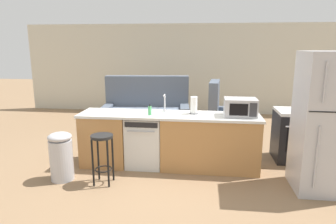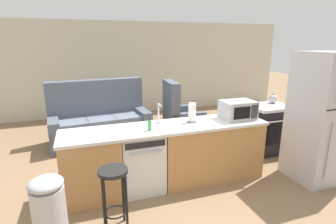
{
  "view_description": "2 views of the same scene",
  "coord_description": "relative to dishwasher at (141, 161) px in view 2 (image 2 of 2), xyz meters",
  "views": [
    {
      "loc": [
        0.71,
        -4.7,
        2.0
      ],
      "look_at": [
        0.1,
        0.29,
        0.87
      ],
      "focal_mm": 32.0,
      "sensor_mm": 36.0,
      "label": 1
    },
    {
      "loc": [
        -0.98,
        -3.33,
        2.05
      ],
      "look_at": [
        0.23,
        0.23,
        1.04
      ],
      "focal_mm": 28.0,
      "sensor_mm": 36.0,
      "label": 2
    }
  ],
  "objects": [
    {
      "name": "trash_bin",
      "position": [
        -1.14,
        -0.71,
        -0.04
      ],
      "size": [
        0.35,
        0.35,
        0.74
      ],
      "color": "#B7B7BC",
      "rests_on": "ground_plane"
    },
    {
      "name": "couch",
      "position": [
        -0.39,
        2.18,
        -0.03
      ],
      "size": [
        2.08,
        1.09,
        1.27
      ],
      "color": "#515B6B",
      "rests_on": "ground_plane"
    },
    {
      "name": "kitchen_counter",
      "position": [
        0.49,
        0.0,
        -0.0
      ],
      "size": [
        2.94,
        0.66,
        0.9
      ],
      "color": "#B77F47",
      "rests_on": "ground_plane"
    },
    {
      "name": "dishwasher",
      "position": [
        0.0,
        0.0,
        0.0
      ],
      "size": [
        0.58,
        0.61,
        0.84
      ],
      "color": "silver",
      "rests_on": "ground_plane"
    },
    {
      "name": "bar_stool",
      "position": [
        -0.47,
        -0.75,
        0.11
      ],
      "size": [
        0.32,
        0.32,
        0.74
      ],
      "color": "black",
      "rests_on": "ground_plane"
    },
    {
      "name": "refrigerator",
      "position": [
        2.6,
        -0.55,
        0.54
      ],
      "size": [
        0.72,
        0.73,
        1.92
      ],
      "color": "#B7B7BC",
      "rests_on": "ground_plane"
    },
    {
      "name": "sink_faucet",
      "position": [
        0.31,
        0.15,
        0.61
      ],
      "size": [
        0.07,
        0.18,
        0.3
      ],
      "color": "silver",
      "rests_on": "kitchen_counter"
    },
    {
      "name": "ground_plane",
      "position": [
        0.25,
        0.0,
        -0.42
      ],
      "size": [
        24.0,
        24.0,
        0.0
      ],
      "primitive_type": "plane",
      "color": "#896B4C"
    },
    {
      "name": "wall_back",
      "position": [
        0.55,
        4.2,
        0.88
      ],
      "size": [
        10.0,
        0.06,
        2.6
      ],
      "color": "beige",
      "rests_on": "ground_plane"
    },
    {
      "name": "soap_bottle",
      "position": [
        0.11,
        -0.11,
        0.55
      ],
      "size": [
        0.06,
        0.06,
        0.18
      ],
      "color": "#4CB266",
      "rests_on": "kitchen_counter"
    },
    {
      "name": "microwave",
      "position": [
        1.53,
        -0.0,
        0.62
      ],
      "size": [
        0.5,
        0.37,
        0.28
      ],
      "color": "#B7B7BC",
      "rests_on": "kitchen_counter"
    },
    {
      "name": "armchair",
      "position": [
        1.39,
        2.08,
        -0.07
      ],
      "size": [
        0.87,
        0.92,
        1.2
      ],
      "color": "#515B6B",
      "rests_on": "ground_plane"
    },
    {
      "name": "kettle",
      "position": [
        2.77,
        0.68,
        0.56
      ],
      "size": [
        0.21,
        0.17,
        0.19
      ],
      "color": "#B2B2B7",
      "rests_on": "stove_range"
    },
    {
      "name": "paper_towel_roll",
      "position": [
        0.8,
        0.07,
        0.62
      ],
      "size": [
        0.14,
        0.14,
        0.28
      ],
      "color": "#4C4C51",
      "rests_on": "kitchen_counter"
    },
    {
      "name": "stove_range",
      "position": [
        2.6,
        0.55,
        0.03
      ],
      "size": [
        0.76,
        0.68,
        0.9
      ],
      "color": "black",
      "rests_on": "ground_plane"
    }
  ]
}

